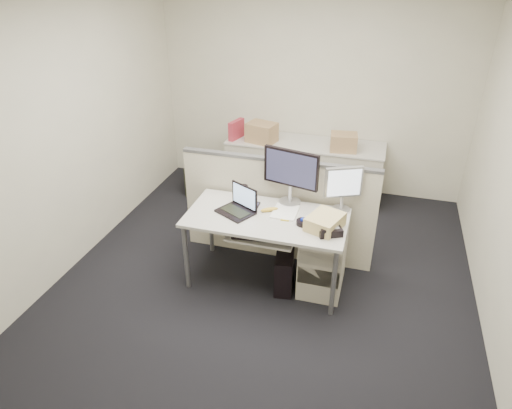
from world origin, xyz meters
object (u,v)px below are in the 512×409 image
(desk, at_px, (266,222))
(desk_phone, at_px, (329,230))
(laptop, at_px, (235,201))
(monitor_main, at_px, (291,177))

(desk, xyz_separation_m, desk_phone, (0.60, -0.13, 0.10))
(laptop, bearing_deg, desk, 32.27)
(desk, bearing_deg, monitor_main, 64.89)
(monitor_main, relative_size, laptop, 1.68)
(desk_phone, bearing_deg, monitor_main, 109.18)
(monitor_main, bearing_deg, desk, -101.77)
(desk, distance_m, desk_phone, 0.62)
(desk, relative_size, desk_phone, 7.26)
(desk_phone, bearing_deg, laptop, 147.21)
(monitor_main, height_order, laptop, monitor_main)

